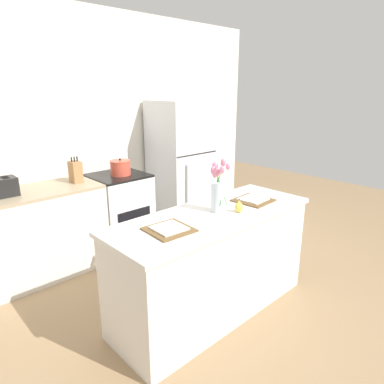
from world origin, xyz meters
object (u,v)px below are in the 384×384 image
refrigerator (180,166)px  stove_range (120,211)px  plate_setting_left (169,229)px  plate_setting_right (253,200)px  toaster (1,187)px  flower_vase (218,191)px  cooking_pot (120,168)px  pear_figurine (239,207)px  knife_block (76,172)px

refrigerator → stove_range: bearing=-180.0°
plate_setting_left → plate_setting_right: 0.96m
toaster → stove_range: bearing=0.1°
flower_vase → plate_setting_right: flower_vase is taller
stove_range → toaster: 1.31m
toaster → flower_vase: bearing=-54.0°
plate_setting_right → cooking_pot: size_ratio=1.35×
toaster → cooking_pot: 1.22m
flower_vase → toaster: 1.97m
stove_range → plate_setting_left: bearing=-109.6°
cooking_pot → toaster: bearing=178.2°
pear_figurine → knife_block: knife_block is taller
plate_setting_right → toaster: bearing=134.2°
stove_range → refrigerator: refrigerator is taller
toaster → knife_block: 0.71m
refrigerator → cooking_pot: refrigerator is taller
stove_range → pear_figurine: size_ratio=7.84×
stove_range → knife_block: knife_block is taller
flower_vase → knife_block: bearing=105.5°
refrigerator → cooking_pot: size_ratio=7.35×
plate_setting_right → knife_block: bearing=118.0°
flower_vase → stove_range: bearing=88.3°
plate_setting_left → plate_setting_right: bearing=0.0°
refrigerator → toaster: refrigerator is taller
stove_range → plate_setting_left: plate_setting_left is taller
refrigerator → flower_vase: (-1.00, -1.59, 0.21)m
refrigerator → cooking_pot: bearing=-177.5°
pear_figurine → plate_setting_left: size_ratio=0.36×
stove_range → knife_block: bearing=179.2°
plate_setting_right → pear_figurine: bearing=-163.1°
plate_setting_left → knife_block: knife_block is taller
cooking_pot → knife_block: size_ratio=0.85×
plate_setting_left → knife_block: bearing=86.9°
plate_setting_left → knife_block: size_ratio=1.16×
cooking_pot → knife_block: (-0.51, 0.05, 0.03)m
pear_figurine → toaster: bearing=126.4°
plate_setting_right → refrigerator: bearing=70.6°
refrigerator → plate_setting_right: 1.72m
flower_vase → pear_figurine: flower_vase is taller
stove_range → cooking_pot: 0.53m
pear_figurine → cooking_pot: 1.68m
refrigerator → flower_vase: refrigerator is taller
plate_setting_right → toaster: 2.27m
flower_vase → plate_setting_right: 0.46m
stove_range → plate_setting_left: size_ratio=2.85×
refrigerator → knife_block: refrigerator is taller
plate_setting_left → toaster: (-0.62, 1.62, 0.08)m
toaster → knife_block: (0.71, 0.01, 0.03)m
flower_vase → knife_block: 1.66m
pear_figurine → toaster: 2.14m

